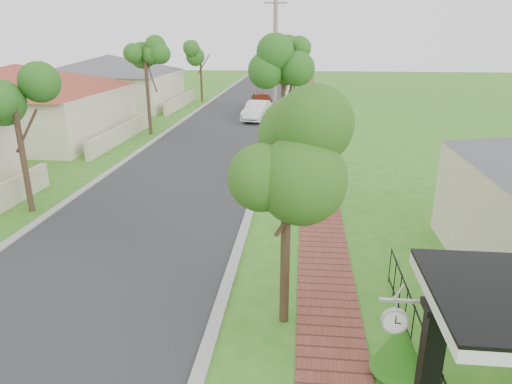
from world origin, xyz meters
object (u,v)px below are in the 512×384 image
at_px(parked_car_white, 257,111).
at_px(station_clock, 395,319).
at_px(parked_car_red, 262,102).
at_px(near_tree, 287,159).
at_px(utility_pole, 275,75).
at_px(porch_post, 427,382).

bearing_deg(parked_car_white, station_clock, -72.10).
height_order(parked_car_red, near_tree, near_tree).
bearing_deg(station_clock, utility_pole, 99.30).
xyz_separation_m(parked_car_white, utility_pole, (1.90, -9.29, 3.46)).
bearing_deg(porch_post, utility_pole, 100.51).
bearing_deg(parked_car_white, parked_car_red, 97.86).
relative_size(parked_car_red, near_tree, 0.98).
xyz_separation_m(utility_pole, station_clock, (3.16, -19.27, -2.23)).
height_order(parked_car_white, near_tree, near_tree).
xyz_separation_m(porch_post, utility_pole, (-3.65, 19.67, 3.06)).
bearing_deg(utility_pole, station_clock, -80.70).
height_order(near_tree, utility_pole, utility_pole).
relative_size(porch_post, near_tree, 0.52).
relative_size(parked_car_red, utility_pole, 0.58).
distance_m(parked_car_red, parked_car_white, 4.33).
bearing_deg(parked_car_white, porch_post, -71.29).
bearing_deg(station_clock, near_tree, 125.27).
bearing_deg(station_clock, parked_car_red, 98.74).
height_order(near_tree, station_clock, near_tree).
bearing_deg(porch_post, parked_car_white, 100.85).
height_order(parked_car_white, utility_pole, utility_pole).
distance_m(parked_car_white, station_clock, 29.03).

